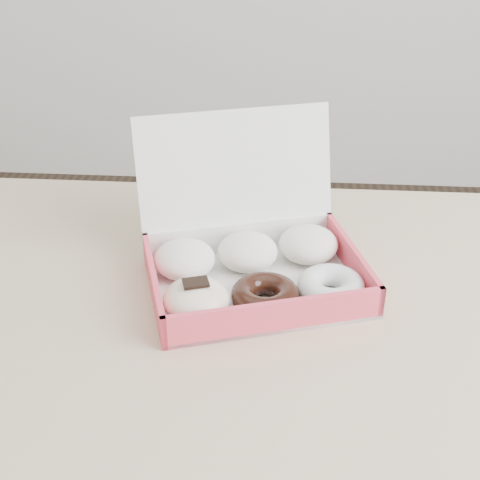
{
  "coord_description": "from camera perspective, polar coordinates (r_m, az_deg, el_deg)",
  "views": [
    {
      "loc": [
        0.17,
        -0.64,
        1.26
      ],
      "look_at": [
        0.11,
        0.11,
        0.81
      ],
      "focal_mm": 50.0,
      "sensor_mm": 36.0,
      "label": 1
    }
  ],
  "objects": [
    {
      "name": "table",
      "position": [
        0.89,
        -8.07,
        -11.23
      ],
      "size": [
        1.2,
        0.8,
        0.75
      ],
      "color": "tan",
      "rests_on": "ground"
    },
    {
      "name": "donut_box",
      "position": [
        0.89,
        0.93,
        -1.85
      ],
      "size": [
        0.34,
        0.32,
        0.2
      ],
      "rotation": [
        0.0,
        0.0,
        0.3
      ],
      "color": "white",
      "rests_on": "table"
    }
  ]
}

